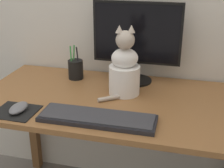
% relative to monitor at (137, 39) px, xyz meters
% --- Properties ---
extents(desk, '(1.29, 0.66, 0.71)m').
position_rel_monitor_xyz_m(desk, '(-0.06, -0.23, -0.33)').
color(desk, brown).
rests_on(desk, ground_plane).
extents(monitor, '(0.45, 0.17, 0.41)m').
position_rel_monitor_xyz_m(monitor, '(0.00, 0.00, 0.00)').
color(monitor, black).
rests_on(monitor, desk).
extents(keyboard, '(0.48, 0.15, 0.02)m').
position_rel_monitor_xyz_m(keyboard, '(-0.07, -0.45, -0.22)').
color(keyboard, black).
rests_on(keyboard, desk).
extents(mousepad_left, '(0.18, 0.16, 0.00)m').
position_rel_monitor_xyz_m(mousepad_left, '(-0.43, -0.47, -0.23)').
color(mousepad_left, black).
rests_on(mousepad_left, desk).
extents(computer_mouse_left, '(0.06, 0.11, 0.03)m').
position_rel_monitor_xyz_m(computer_mouse_left, '(-0.42, -0.46, -0.21)').
color(computer_mouse_left, slate).
rests_on(computer_mouse_left, mousepad_left).
extents(cat, '(0.19, 0.23, 0.33)m').
position_rel_monitor_xyz_m(cat, '(-0.03, -0.17, -0.11)').
color(cat, white).
rests_on(cat, desk).
extents(pen_cup, '(0.08, 0.08, 0.18)m').
position_rel_monitor_xyz_m(pen_cup, '(-0.32, -0.04, -0.18)').
color(pen_cup, black).
rests_on(pen_cup, desk).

